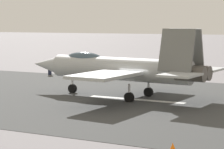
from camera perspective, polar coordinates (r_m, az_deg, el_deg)
ground_plane at (r=37.38m, az=2.99°, el=-3.05°), size 400.00×400.00×0.00m
runway_strip at (r=37.37m, az=3.01°, el=-3.04°), size 240.00×26.00×0.02m
fighter_jet at (r=38.16m, az=0.95°, el=0.79°), size 16.80×13.34×5.60m
crew_person at (r=55.23m, az=-7.48°, el=0.77°), size 0.42×0.66×1.61m
marker_cone_near at (r=22.28m, az=7.29°, el=-8.80°), size 0.44×0.44×0.55m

